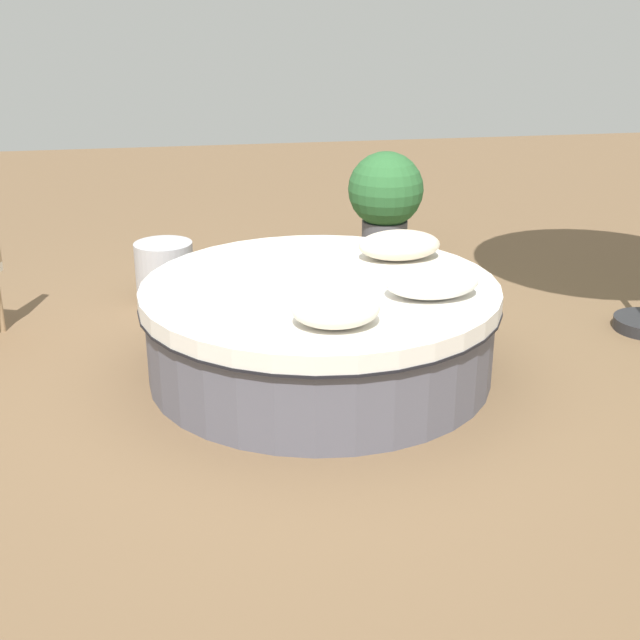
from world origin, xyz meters
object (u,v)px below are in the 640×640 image
throw_pillow_2 (399,245)px  round_bed (320,328)px  throw_pillow_1 (432,282)px  side_table (165,273)px  planter (385,198)px  throw_pillow_0 (336,309)px

throw_pillow_2 → round_bed: bearing=-145.7°
throw_pillow_1 → throw_pillow_2: (0.00, 0.71, 0.00)m
side_table → planter: bearing=22.3°
round_bed → throw_pillow_0: (-0.03, -0.64, 0.36)m
throw_pillow_0 → side_table: throw_pillow_0 is taller
round_bed → throw_pillow_0: 0.73m
throw_pillow_0 → throw_pillow_2: 1.19m
round_bed → planter: bearing=66.7°
throw_pillow_0 → throw_pillow_2: size_ratio=0.87×
planter → throw_pillow_0: bearing=-108.9°
round_bed → side_table: size_ratio=4.63×
throw_pillow_2 → planter: 1.79m
planter → round_bed: bearing=-113.3°
round_bed → side_table: bearing=122.8°
throw_pillow_0 → throw_pillow_1: throw_pillow_0 is taller
round_bed → throw_pillow_2: throw_pillow_2 is taller
throw_pillow_2 → side_table: 1.83m
planter → side_table: 1.99m
planter → side_table: bearing=-157.7°
throw_pillow_0 → planter: size_ratio=0.50×
round_bed → planter: planter is taller
planter → throw_pillow_2: bearing=-101.3°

